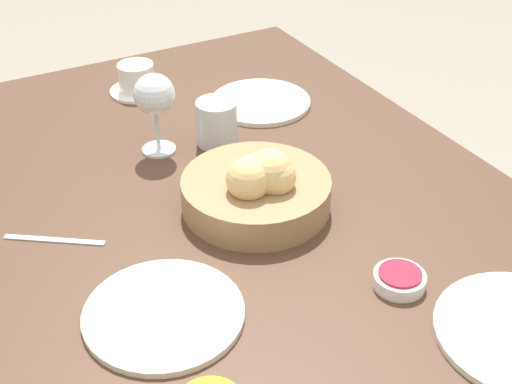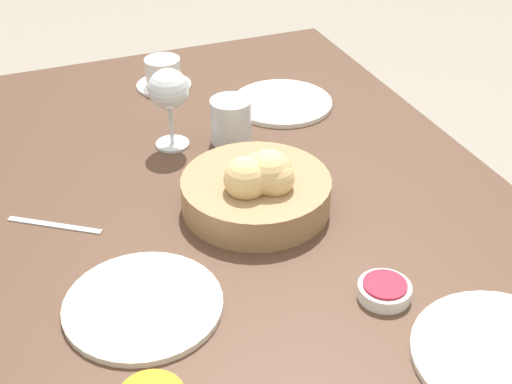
% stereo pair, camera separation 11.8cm
% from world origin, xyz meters
% --- Properties ---
extents(dining_table, '(1.49, 0.96, 0.77)m').
position_xyz_m(dining_table, '(0.00, 0.00, 0.68)').
color(dining_table, '#4C3323').
rests_on(dining_table, ground_plane).
extents(bread_basket, '(0.25, 0.25, 0.12)m').
position_xyz_m(bread_basket, '(0.04, -0.04, 0.82)').
color(bread_basket, '#99754C').
rests_on(bread_basket, dining_table).
extents(plate_near_right, '(0.21, 0.21, 0.01)m').
position_xyz_m(plate_near_right, '(0.38, -0.22, 0.78)').
color(plate_near_right, silver).
rests_on(plate_near_right, dining_table).
extents(plate_far_center, '(0.22, 0.22, 0.01)m').
position_xyz_m(plate_far_center, '(-0.12, 0.20, 0.78)').
color(plate_far_center, silver).
rests_on(plate_far_center, dining_table).
extents(water_tumbler, '(0.08, 0.08, 0.09)m').
position_xyz_m(water_tumbler, '(0.27, -0.07, 0.82)').
color(water_tumbler, silver).
rests_on(water_tumbler, dining_table).
extents(wine_glass, '(0.08, 0.08, 0.16)m').
position_xyz_m(wine_glass, '(0.30, 0.04, 0.89)').
color(wine_glass, silver).
rests_on(wine_glass, dining_table).
extents(coffee_cup, '(0.12, 0.12, 0.07)m').
position_xyz_m(coffee_cup, '(0.55, -0.02, 0.80)').
color(coffee_cup, white).
rests_on(coffee_cup, dining_table).
extents(jam_bowl_berry, '(0.08, 0.08, 0.02)m').
position_xyz_m(jam_bowl_berry, '(-0.22, -0.12, 0.79)').
color(jam_bowl_berry, white).
rests_on(jam_bowl_berry, dining_table).
extents(fork_silver, '(0.10, 0.14, 0.00)m').
position_xyz_m(fork_silver, '(0.12, 0.29, 0.78)').
color(fork_silver, '#B7B7BC').
rests_on(fork_silver, dining_table).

